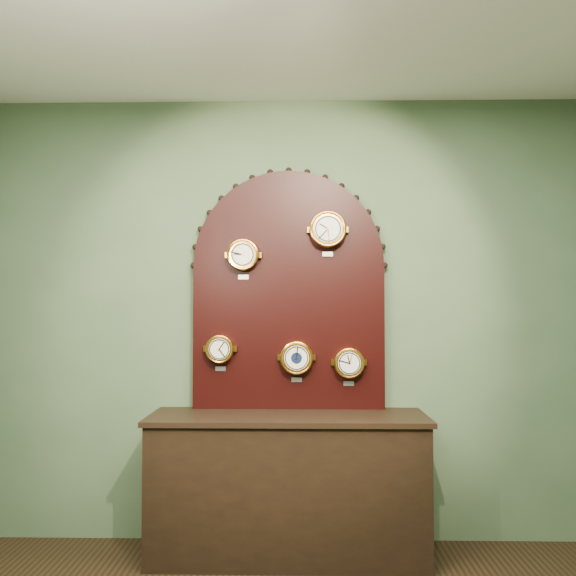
{
  "coord_description": "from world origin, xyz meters",
  "views": [
    {
      "loc": [
        0.07,
        -1.37,
        1.45
      ],
      "look_at": [
        0.0,
        2.25,
        1.58
      ],
      "focal_mm": 37.81,
      "sensor_mm": 36.0,
      "label": 1
    }
  ],
  "objects_px": {
    "roman_clock": "(243,255)",
    "arabic_clock": "(328,230)",
    "shop_counter": "(288,488)",
    "display_board": "(289,282)",
    "barometer": "(297,358)",
    "hygrometer": "(220,349)",
    "tide_clock": "(349,363)"
  },
  "relations": [
    {
      "from": "barometer",
      "to": "shop_counter",
      "type": "bearing_deg",
      "value": -108.06
    },
    {
      "from": "display_board",
      "to": "roman_clock",
      "type": "bearing_deg",
      "value": -166.92
    },
    {
      "from": "display_board",
      "to": "hygrometer",
      "type": "bearing_deg",
      "value": -171.28
    },
    {
      "from": "roman_clock",
      "to": "barometer",
      "type": "xyz_separation_m",
      "value": [
        0.33,
        -0.0,
        -0.64
      ]
    },
    {
      "from": "shop_counter",
      "to": "display_board",
      "type": "height_order",
      "value": "display_board"
    },
    {
      "from": "roman_clock",
      "to": "display_board",
      "type": "bearing_deg",
      "value": 13.08
    },
    {
      "from": "shop_counter",
      "to": "arabic_clock",
      "type": "distance_m",
      "value": 1.58
    },
    {
      "from": "display_board",
      "to": "tide_clock",
      "type": "distance_m",
      "value": 0.63
    },
    {
      "from": "barometer",
      "to": "hygrometer",
      "type": "bearing_deg",
      "value": 179.88
    },
    {
      "from": "display_board",
      "to": "arabic_clock",
      "type": "distance_m",
      "value": 0.41
    },
    {
      "from": "display_board",
      "to": "barometer",
      "type": "relative_size",
      "value": 5.95
    },
    {
      "from": "display_board",
      "to": "barometer",
      "type": "bearing_deg",
      "value": -52.86
    },
    {
      "from": "shop_counter",
      "to": "hygrometer",
      "type": "relative_size",
      "value": 7.01
    },
    {
      "from": "arabic_clock",
      "to": "display_board",
      "type": "bearing_deg",
      "value": 164.81
    },
    {
      "from": "barometer",
      "to": "tide_clock",
      "type": "bearing_deg",
      "value": 0.11
    },
    {
      "from": "arabic_clock",
      "to": "hygrometer",
      "type": "distance_m",
      "value": 1.0
    },
    {
      "from": "tide_clock",
      "to": "arabic_clock",
      "type": "bearing_deg",
      "value": -179.54
    },
    {
      "from": "display_board",
      "to": "arabic_clock",
      "type": "relative_size",
      "value": 5.49
    },
    {
      "from": "shop_counter",
      "to": "tide_clock",
      "type": "xyz_separation_m",
      "value": [
        0.37,
        0.15,
        0.72
      ]
    },
    {
      "from": "roman_clock",
      "to": "arabic_clock",
      "type": "distance_m",
      "value": 0.55
    },
    {
      "from": "arabic_clock",
      "to": "roman_clock",
      "type": "bearing_deg",
      "value": 179.91
    },
    {
      "from": "roman_clock",
      "to": "barometer",
      "type": "height_order",
      "value": "roman_clock"
    },
    {
      "from": "display_board",
      "to": "barometer",
      "type": "height_order",
      "value": "display_board"
    },
    {
      "from": "roman_clock",
      "to": "tide_clock",
      "type": "height_order",
      "value": "roman_clock"
    },
    {
      "from": "roman_clock",
      "to": "arabic_clock",
      "type": "xyz_separation_m",
      "value": [
        0.53,
        -0.0,
        0.16
      ]
    },
    {
      "from": "shop_counter",
      "to": "tide_clock",
      "type": "relative_size",
      "value": 6.65
    },
    {
      "from": "shop_counter",
      "to": "arabic_clock",
      "type": "xyz_separation_m",
      "value": [
        0.25,
        0.15,
        1.55
      ]
    },
    {
      "from": "arabic_clock",
      "to": "tide_clock",
      "type": "xyz_separation_m",
      "value": [
        0.13,
        0.0,
        -0.83
      ]
    },
    {
      "from": "shop_counter",
      "to": "arabic_clock",
      "type": "height_order",
      "value": "arabic_clock"
    },
    {
      "from": "display_board",
      "to": "roman_clock",
      "type": "height_order",
      "value": "display_board"
    },
    {
      "from": "shop_counter",
      "to": "tide_clock",
      "type": "bearing_deg",
      "value": 22.42
    },
    {
      "from": "hygrometer",
      "to": "barometer",
      "type": "bearing_deg",
      "value": -0.12
    }
  ]
}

